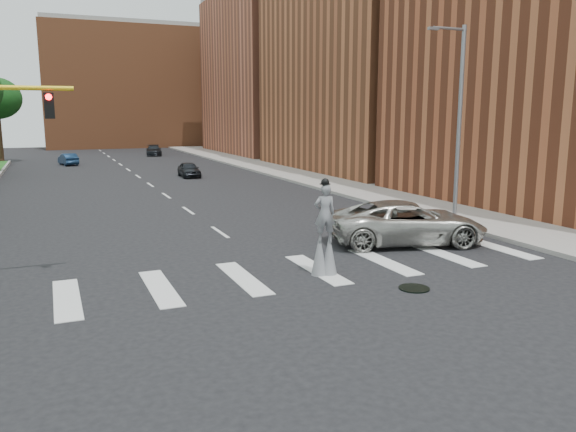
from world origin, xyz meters
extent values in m
plane|color=black|center=(0.00, 0.00, 0.00)|extent=(160.00, 160.00, 0.00)
cube|color=gray|center=(12.50, 25.00, 0.09)|extent=(5.00, 90.00, 0.18)
cylinder|color=black|center=(3.00, -2.00, 0.02)|extent=(0.90, 0.90, 0.04)
cube|color=#97522F|center=(22.00, 30.00, 12.00)|extent=(16.00, 22.00, 24.00)
cube|color=#AD5C3F|center=(22.00, 54.00, 10.00)|extent=(16.00, 22.00, 20.00)
cube|color=#97522F|center=(6.00, 78.00, 9.00)|extent=(26.00, 14.00, 18.00)
cylinder|color=slate|center=(11.00, 6.00, 4.50)|extent=(0.20, 0.20, 9.00)
cylinder|color=slate|center=(10.20, 6.00, 8.80)|extent=(1.80, 0.12, 0.12)
cube|color=slate|center=(9.30, 6.00, 8.75)|extent=(0.50, 0.18, 0.12)
cube|color=black|center=(-6.50, 3.00, 5.30)|extent=(0.28, 0.18, 0.75)
cylinder|color=#FF0C0C|center=(-6.50, 2.90, 5.55)|extent=(0.18, 0.06, 0.18)
cylinder|color=#332014|center=(1.39, 0.34, 0.53)|extent=(0.07, 0.07, 1.06)
cylinder|color=#332014|center=(1.08, 0.41, 0.53)|extent=(0.07, 0.07, 1.06)
cone|color=slate|center=(1.39, 0.34, 0.67)|extent=(0.52, 0.52, 1.33)
cone|color=slate|center=(1.08, 0.41, 0.67)|extent=(0.52, 0.52, 1.33)
imported|color=slate|center=(1.23, 0.37, 1.99)|extent=(0.75, 0.57, 1.85)
sphere|color=black|center=(1.23, 0.37, 2.97)|extent=(0.26, 0.26, 0.26)
cylinder|color=black|center=(1.23, 0.37, 2.92)|extent=(0.34, 0.34, 0.02)
cube|color=gold|center=(1.26, 0.51, 2.50)|extent=(0.22, 0.05, 0.10)
imported|color=#ADABA4|center=(6.21, 3.00, 0.85)|extent=(6.67, 4.38, 1.70)
imported|color=black|center=(3.79, 29.96, 0.61)|extent=(1.50, 3.58, 1.21)
imported|color=navy|center=(-4.90, 45.33, 0.59)|extent=(1.97, 3.76, 1.18)
imported|color=black|center=(5.33, 55.35, 0.63)|extent=(2.37, 4.57, 1.27)
camera|label=1|loc=(-6.60, -15.11, 5.07)|focal=35.00mm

